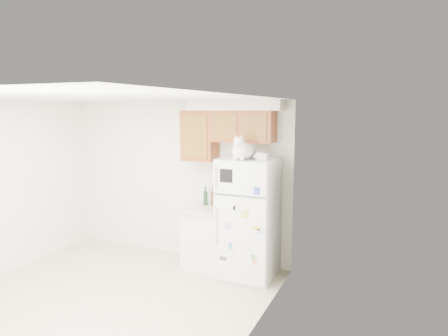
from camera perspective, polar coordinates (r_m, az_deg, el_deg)
The scene contains 9 objects.
ground_plane at distance 5.34m, azimuth -17.79°, elevation -18.44°, with size 3.80×4.00×0.01m, color beige.
room_shell at distance 4.93m, azimuth -15.74°, elevation -0.03°, with size 3.84×4.04×2.52m.
refrigerator at distance 5.67m, azimuth 3.50°, elevation -7.14°, with size 0.76×0.78×1.70m.
base_counter at distance 6.10m, azimuth -2.48°, elevation -9.79°, with size 0.64×0.64×0.92m.
cat at distance 5.34m, azimuth 2.61°, elevation 2.59°, with size 0.33×0.49×0.34m.
storage_box_back at distance 5.53m, azimuth 4.71°, elevation 1.96°, with size 0.18×0.13×0.10m, color white.
storage_box_front at distance 5.36m, azimuth 5.56°, elevation 1.68°, with size 0.15×0.11×0.09m, color white.
bottle_green at distance 6.09m, azimuth -2.67°, elevation -3.96°, with size 0.07×0.07×0.29m, color #19381E, non-canonical shape.
bottle_amber at distance 6.05m, azimuth -1.56°, elevation -3.92°, with size 0.07×0.07×0.32m, color #593814, non-canonical shape.
Camera 1 is at (3.22, -3.53, 2.37)m, focal length 32.00 mm.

